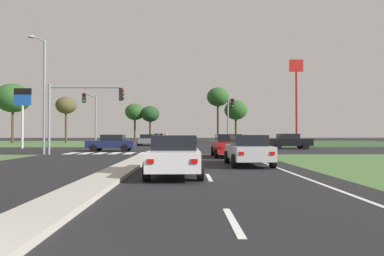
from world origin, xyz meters
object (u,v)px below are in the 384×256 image
(car_navy_near, at_px, (112,143))
(car_red_third, at_px, (228,145))
(car_maroon_seventh, at_px, (154,139))
(treeline_fourth, at_px, (150,114))
(car_grey_eighth, at_px, (147,140))
(treeline_near, at_px, (13,98))
(traffic_signal_near_left, at_px, (78,105))
(street_lamp_second, at_px, (43,90))
(treeline_fifth, at_px, (236,110))
(car_silver_fourth, at_px, (248,150))
(pedestrian_at_median, at_px, (166,137))
(treeline_sixth, at_px, (218,97))
(car_beige_second, at_px, (159,138))
(fuel_price_totem, at_px, (23,104))
(treeline_third, at_px, (135,112))
(car_black_fifth, at_px, (289,141))
(car_white_sixth, at_px, (175,155))
(fastfood_pole_sign, at_px, (296,83))
(traffic_signal_far_left, at_px, (92,111))
(traffic_signal_far_right, at_px, (230,114))
(treeline_second, at_px, (66,106))

(car_navy_near, bearing_deg, car_red_third, -128.86)
(car_maroon_seventh, xyz_separation_m, treeline_fourth, (-1.04, 4.19, 4.18))
(car_grey_eighth, xyz_separation_m, treeline_near, (-23.20, 10.82, 6.63))
(traffic_signal_near_left, relative_size, street_lamp_second, 0.66)
(treeline_fifth, bearing_deg, car_silver_fourth, -97.83)
(pedestrian_at_median, relative_size, treeline_near, 0.17)
(car_silver_fourth, height_order, treeline_sixth, treeline_sixth)
(car_silver_fourth, distance_m, traffic_signal_near_left, 14.70)
(car_beige_second, xyz_separation_m, fuel_price_totem, (-12.45, -26.80, 3.90))
(treeline_third, bearing_deg, car_black_fifth, -51.30)
(car_white_sixth, height_order, treeline_near, treeline_near)
(car_red_third, height_order, car_grey_eighth, car_red_third)
(traffic_signal_near_left, height_order, treeline_third, treeline_third)
(pedestrian_at_median, xyz_separation_m, treeline_fifth, (11.77, 14.75, 4.68))
(fastfood_pole_sign, bearing_deg, pedestrian_at_median, 176.79)
(pedestrian_at_median, relative_size, treeline_fourth, 0.26)
(traffic_signal_far_left, bearing_deg, traffic_signal_near_left, -79.29)
(car_maroon_seventh, bearing_deg, traffic_signal_far_right, 120.77)
(car_beige_second, bearing_deg, traffic_signal_near_left, 85.26)
(car_navy_near, xyz_separation_m, car_maroon_seventh, (1.55, 23.79, 0.01))
(car_red_third, xyz_separation_m, car_maroon_seventh, (-7.87, 31.39, -0.01))
(car_maroon_seventh, xyz_separation_m, traffic_signal_far_right, (9.95, -16.72, 3.00))
(traffic_signal_near_left, bearing_deg, traffic_signal_far_right, 42.06)
(traffic_signal_far_right, xyz_separation_m, treeline_second, (-25.54, 21.17, 2.65))
(car_red_third, bearing_deg, treeline_near, 133.34)
(treeline_third, bearing_deg, car_beige_second, 49.38)
(street_lamp_second, relative_size, treeline_second, 1.09)
(car_beige_second, height_order, car_white_sixth, car_beige_second)
(street_lamp_second, bearing_deg, treeline_second, 106.71)
(car_red_third, bearing_deg, street_lamp_second, 168.20)
(fuel_price_totem, bearing_deg, car_navy_near, -29.32)
(traffic_signal_far_left, height_order, treeline_second, treeline_second)
(traffic_signal_near_left, distance_m, fastfood_pole_sign, 30.54)
(car_white_sixth, distance_m, pedestrian_at_median, 33.58)
(car_maroon_seventh, xyz_separation_m, treeline_sixth, (10.59, 3.06, 6.99))
(car_black_fifth, relative_size, street_lamp_second, 0.51)
(car_grey_eighth, height_order, treeline_second, treeline_second)
(car_beige_second, height_order, car_silver_fourth, car_beige_second)
(car_red_third, height_order, car_maroon_seventh, car_red_third)
(traffic_signal_far_right, xyz_separation_m, treeline_sixth, (0.63, 19.78, 3.99))
(car_silver_fourth, distance_m, treeline_third, 44.09)
(car_white_sixth, bearing_deg, treeline_fourth, 97.06)
(car_white_sixth, xyz_separation_m, treeline_second, (-20.21, 46.00, 5.66))
(traffic_signal_near_left, xyz_separation_m, treeline_fifth, (17.26, 35.17, 2.09))
(car_maroon_seventh, height_order, treeline_fourth, treeline_fourth)
(car_white_sixth, relative_size, fuel_price_totem, 0.70)
(car_navy_near, xyz_separation_m, car_silver_fourth, (9.66, -13.76, 0.01))
(car_grey_eighth, bearing_deg, car_black_fifth, 146.57)
(car_black_fifth, bearing_deg, treeline_fourth, -144.88)
(fastfood_pole_sign, bearing_deg, street_lamp_second, -142.77)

